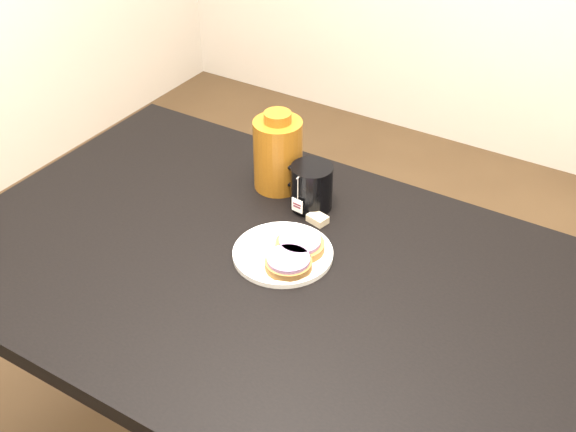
{
  "coord_description": "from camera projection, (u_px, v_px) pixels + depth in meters",
  "views": [
    {
      "loc": [
        0.65,
        -0.97,
        1.73
      ],
      "look_at": [
        -0.02,
        0.11,
        0.81
      ],
      "focal_mm": 45.0,
      "sensor_mm": 36.0,
      "label": 1
    }
  ],
  "objects": [
    {
      "name": "table",
      "position": [
        268.0,
        296.0,
        1.57
      ],
      "size": [
        1.4,
        0.9,
        0.75
      ],
      "color": "black",
      "rests_on": "ground_plane"
    },
    {
      "name": "bagel_back",
      "position": [
        300.0,
        245.0,
        1.55
      ],
      "size": [
        0.14,
        0.14,
        0.03
      ],
      "color": "brown",
      "rests_on": "plate"
    },
    {
      "name": "plate",
      "position": [
        283.0,
        253.0,
        1.55
      ],
      "size": [
        0.22,
        0.22,
        0.02
      ],
      "color": "white",
      "rests_on": "table"
    },
    {
      "name": "mug",
      "position": [
        311.0,
        186.0,
        1.67
      ],
      "size": [
        0.15,
        0.11,
        0.11
      ],
      "rotation": [
        0.0,
        0.0,
        -0.1
      ],
      "color": "black",
      "rests_on": "table"
    },
    {
      "name": "bagel_front",
      "position": [
        288.0,
        263.0,
        1.5
      ],
      "size": [
        0.12,
        0.12,
        0.03
      ],
      "color": "brown",
      "rests_on": "plate"
    },
    {
      "name": "teabag_pouch",
      "position": [
        318.0,
        219.0,
        1.65
      ],
      "size": [
        0.05,
        0.04,
        0.02
      ],
      "primitive_type": "cube",
      "rotation": [
        0.0,
        0.0,
        -0.24
      ],
      "color": "#C6B793",
      "rests_on": "table"
    },
    {
      "name": "bagel_package",
      "position": [
        278.0,
        153.0,
        1.72
      ],
      "size": [
        0.15,
        0.15,
        0.2
      ],
      "rotation": [
        0.0,
        0.0,
        0.35
      ],
      "color": "#67370D",
      "rests_on": "table"
    }
  ]
}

